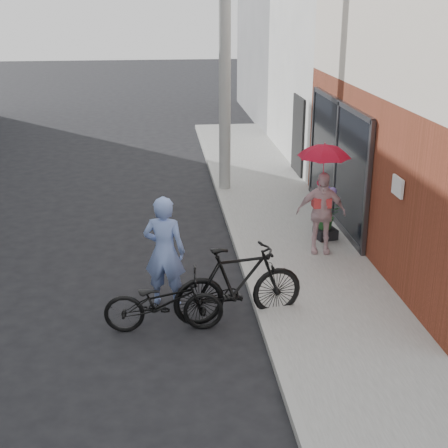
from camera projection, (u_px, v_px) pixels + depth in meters
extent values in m
plane|color=black|center=(197.00, 308.00, 9.77)|extent=(80.00, 80.00, 0.00)
cube|color=gray|center=(300.00, 250.00, 11.82)|extent=(2.20, 24.00, 0.12)
cube|color=#9E9E99|center=(240.00, 252.00, 11.71)|extent=(0.12, 24.00, 0.12)
cube|color=black|center=(337.00, 162.00, 12.88)|extent=(0.06, 3.80, 2.40)
cube|color=white|center=(398.00, 187.00, 9.64)|extent=(0.04, 0.40, 0.30)
cube|color=white|center=(427.00, 36.00, 17.68)|extent=(8.00, 6.00, 7.00)
cube|color=slate|center=(353.00, 25.00, 24.21)|extent=(8.00, 8.00, 7.00)
cylinder|color=#9E9E99|center=(225.00, 46.00, 14.26)|extent=(0.28, 0.28, 7.00)
imported|color=#758FD1|center=(165.00, 252.00, 9.59)|extent=(0.74, 0.58, 1.79)
imported|color=black|center=(164.00, 302.00, 8.97)|extent=(1.74, 0.66, 0.90)
imported|color=black|center=(239.00, 284.00, 9.21)|extent=(2.06, 0.91, 1.19)
imported|color=beige|center=(321.00, 213.00, 11.35)|extent=(0.94, 0.50, 1.52)
imported|color=red|center=(324.00, 151.00, 10.95)|extent=(0.90, 0.90, 0.79)
cube|color=black|center=(325.00, 233.00, 12.20)|extent=(0.45, 0.45, 0.20)
imported|color=#255E29|center=(326.00, 215.00, 12.07)|extent=(0.50, 0.43, 0.55)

